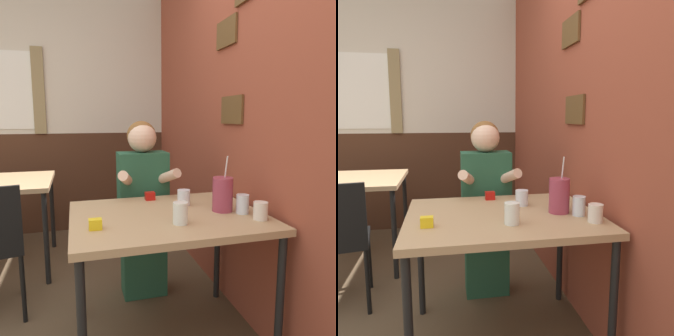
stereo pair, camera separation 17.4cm
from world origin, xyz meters
TOP-DOWN VIEW (x-y plane):
  - brick_wall_right at (1.19, 1.22)m, footprint 0.08×4.45m
  - back_wall at (-0.01, 2.48)m, footprint 5.33×0.09m
  - main_table at (0.63, 0.32)m, footprint 1.02×0.81m
  - background_table at (-0.41, 1.59)m, footprint 0.75×0.84m
  - person_seated at (0.61, 0.89)m, footprint 0.42×0.40m
  - cocktail_pitcher at (0.94, 0.28)m, footprint 0.11×0.11m
  - glass_near_pitcher at (0.77, 0.46)m, footprint 0.08×0.08m
  - glass_center at (0.65, 0.14)m, footprint 0.07×0.07m
  - glass_far_side at (1.06, 0.09)m, footprint 0.07×0.07m
  - glass_by_brick at (1.02, 0.21)m, footprint 0.07×0.07m
  - condiment_ketchup at (0.61, 0.63)m, footprint 0.06×0.04m
  - condiment_mustard at (0.24, 0.17)m, footprint 0.06×0.04m

SIDE VIEW (x-z plane):
  - person_seated at x=0.61m, z-range 0.03..1.28m
  - background_table at x=-0.41m, z-range 0.30..1.06m
  - main_table at x=0.63m, z-range 0.31..1.07m
  - condiment_ketchup at x=0.61m, z-range 0.76..0.81m
  - condiment_mustard at x=0.24m, z-range 0.76..0.81m
  - glass_far_side at x=1.06m, z-range 0.76..0.85m
  - glass_near_pitcher at x=0.77m, z-range 0.76..0.85m
  - glass_by_brick at x=1.02m, z-range 0.76..0.86m
  - glass_center at x=0.65m, z-range 0.76..0.87m
  - cocktail_pitcher at x=0.94m, z-range 0.70..1.01m
  - brick_wall_right at x=1.19m, z-range 0.00..2.70m
  - back_wall at x=-0.01m, z-range 0.01..2.71m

